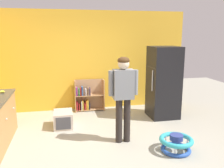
% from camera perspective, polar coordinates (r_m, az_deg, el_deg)
% --- Properties ---
extents(ground_plane, '(12.00, 12.00, 0.00)m').
position_cam_1_polar(ground_plane, '(4.74, -0.40, -14.00)').
color(ground_plane, '#A5A292').
rests_on(ground_plane, ground).
extents(back_wall, '(5.20, 0.06, 2.70)m').
position_cam_1_polar(back_wall, '(6.60, -4.46, 5.60)').
color(back_wall, gold).
rests_on(back_wall, ground).
extents(refrigerator, '(0.73, 0.68, 1.78)m').
position_cam_1_polar(refrigerator, '(6.06, 12.27, 0.39)').
color(refrigerator, black).
rests_on(refrigerator, ground).
extents(bookshelf, '(0.80, 0.28, 0.85)m').
position_cam_1_polar(bookshelf, '(6.58, -5.94, -3.20)').
color(bookshelf, tan).
rests_on(bookshelf, ground).
extents(standing_person, '(0.57, 0.22, 1.67)m').
position_cam_1_polar(standing_person, '(4.47, 2.73, -1.80)').
color(standing_person, '#2B2421').
rests_on(standing_person, ground).
extents(baby_walker, '(0.60, 0.60, 0.32)m').
position_cam_1_polar(baby_walker, '(4.52, 15.14, -13.55)').
color(baby_walker, '#2954B4').
rests_on(baby_walker, ground).
extents(pet_carrier, '(0.42, 0.55, 0.36)m').
position_cam_1_polar(pet_carrier, '(5.55, -11.64, -8.28)').
color(pet_carrier, beige).
rests_on(pet_carrier, ground).
extents(banana_bunch, '(0.15, 0.16, 0.04)m').
position_cam_1_polar(banana_bunch, '(5.32, -24.87, -1.62)').
color(banana_bunch, yellow).
rests_on(banana_bunch, kitchen_counter).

